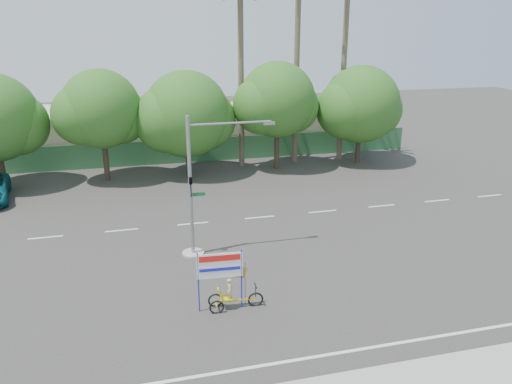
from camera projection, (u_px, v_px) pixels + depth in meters
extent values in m
plane|color=#33302D|center=(262.00, 286.00, 21.97)|extent=(120.00, 120.00, 0.00)
cube|color=#336B3D|center=(195.00, 150.00, 41.39)|extent=(38.00, 0.08, 2.00)
cube|color=beige|center=(72.00, 134.00, 42.87)|extent=(12.00, 8.00, 4.00)
cube|color=beige|center=(273.00, 126.00, 47.13)|extent=(14.00, 8.00, 3.60)
cylinder|color=#473828|center=(1.00, 163.00, 34.67)|extent=(0.40, 0.40, 3.52)
sphere|color=#1E5E1B|center=(17.00, 124.00, 34.41)|extent=(4.32, 4.32, 4.32)
cylinder|color=#473828|center=(105.00, 156.00, 36.26)|extent=(0.40, 0.40, 3.74)
sphere|color=#1E5E1B|center=(101.00, 109.00, 35.17)|extent=(5.60, 5.60, 5.60)
sphere|color=#1E5E1B|center=(120.00, 116.00, 35.93)|extent=(4.03, 4.03, 4.03)
sphere|color=#1E5E1B|center=(82.00, 115.00, 34.76)|extent=(4.26, 4.26, 4.26)
cylinder|color=#473828|center=(188.00, 154.00, 37.73)|extent=(0.40, 0.40, 3.30)
sphere|color=#1E5E1B|center=(186.00, 114.00, 36.77)|extent=(6.40, 6.40, 6.40)
sphere|color=#1E5E1B|center=(205.00, 120.00, 37.55)|extent=(4.61, 4.61, 4.61)
sphere|color=#1E5E1B|center=(167.00, 120.00, 36.30)|extent=(4.86, 4.86, 4.86)
cylinder|color=#473828|center=(277.00, 145.00, 39.27)|extent=(0.40, 0.40, 3.87)
sphere|color=#1E5E1B|center=(277.00, 100.00, 38.14)|extent=(5.80, 5.80, 5.80)
sphere|color=#1E5E1B|center=(292.00, 106.00, 38.92)|extent=(4.18, 4.18, 4.18)
sphere|color=#1E5E1B|center=(262.00, 105.00, 37.72)|extent=(4.41, 4.41, 4.41)
cylinder|color=#473828|center=(358.00, 142.00, 40.98)|extent=(0.40, 0.40, 3.43)
sphere|color=#1E5E1B|center=(361.00, 104.00, 39.97)|extent=(6.20, 6.20, 6.20)
sphere|color=#1E5E1B|center=(374.00, 110.00, 40.75)|extent=(4.46, 4.46, 4.46)
sphere|color=#1E5E1B|center=(346.00, 109.00, 39.52)|extent=(4.71, 4.71, 4.71)
cylinder|color=#70604C|center=(297.00, 57.00, 39.01)|extent=(0.44, 0.44, 17.00)
cylinder|color=#70604C|center=(344.00, 69.00, 40.26)|extent=(0.44, 0.44, 15.00)
cylinder|color=#70604C|center=(241.00, 78.00, 38.44)|extent=(0.44, 0.44, 14.00)
cylinder|color=gray|center=(193.00, 253.00, 25.05)|extent=(1.10, 1.10, 0.10)
cylinder|color=gray|center=(190.00, 188.00, 23.94)|extent=(0.18, 0.18, 7.00)
cylinder|color=gray|center=(230.00, 123.00, 23.43)|extent=(4.00, 0.10, 0.10)
cube|color=gray|center=(269.00, 123.00, 23.90)|extent=(0.55, 0.20, 0.12)
imported|color=black|center=(191.00, 187.00, 23.71)|extent=(0.16, 0.20, 1.00)
cube|color=#14662D|center=(198.00, 194.00, 24.13)|extent=(0.70, 0.04, 0.18)
torus|color=black|center=(256.00, 300.00, 20.38)|extent=(0.65, 0.12, 0.65)
torus|color=black|center=(215.00, 300.00, 20.36)|extent=(0.61, 0.11, 0.61)
torus|color=black|center=(217.00, 307.00, 19.86)|extent=(0.61, 0.11, 0.61)
cube|color=gold|center=(236.00, 300.00, 20.23)|extent=(1.63, 0.17, 0.06)
cube|color=gold|center=(216.00, 303.00, 20.11)|extent=(0.10, 0.58, 0.05)
cube|color=gold|center=(226.00, 298.00, 20.12)|extent=(0.50, 0.43, 0.06)
cube|color=gold|center=(220.00, 293.00, 19.99)|extent=(0.24, 0.42, 0.52)
cylinder|color=black|center=(256.00, 291.00, 20.26)|extent=(0.03, 0.03, 0.53)
cube|color=black|center=(256.00, 286.00, 20.18)|extent=(0.07, 0.43, 0.04)
imported|color=#CCB284|center=(230.00, 290.00, 20.03)|extent=(0.27, 0.39, 1.03)
cylinder|color=#1B1DCF|center=(198.00, 283.00, 19.67)|extent=(0.06, 0.06, 2.58)
cylinder|color=#1B1DCF|center=(242.00, 279.00, 19.96)|extent=(0.06, 0.06, 2.58)
cube|color=white|center=(220.00, 266.00, 19.60)|extent=(1.82, 0.17, 1.05)
cube|color=red|center=(220.00, 258.00, 19.46)|extent=(1.62, 0.12, 0.25)
cube|color=#1B1DCF|center=(220.00, 269.00, 19.62)|extent=(1.62, 0.12, 0.13)
cylinder|color=black|center=(245.00, 285.00, 20.08)|extent=(0.02, 0.02, 2.01)
cube|color=red|center=(237.00, 272.00, 19.82)|extent=(0.85, 0.08, 0.63)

